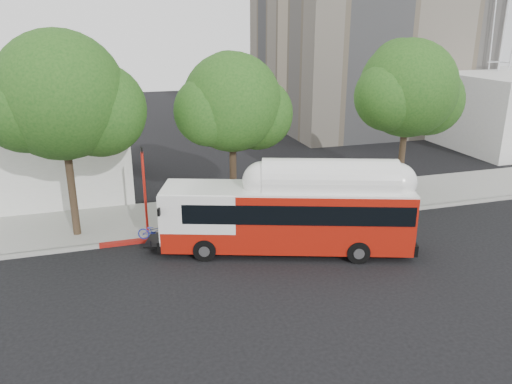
{
  "coord_description": "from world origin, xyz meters",
  "views": [
    {
      "loc": [
        -7.17,
        -18.44,
        9.87
      ],
      "look_at": [
        -0.65,
        3.0,
        2.28
      ],
      "focal_mm": 35.0,
      "sensor_mm": 36.0,
      "label": 1
    }
  ],
  "objects": [
    {
      "name": "signal_pole",
      "position": [
        -5.7,
        4.65,
        2.28
      ],
      "size": [
        0.13,
        0.42,
        4.45
      ],
      "color": "red",
      "rests_on": "ground"
    },
    {
      "name": "street_tree_mid",
      "position": [
        -0.59,
        6.06,
        5.91
      ],
      "size": [
        5.75,
        5.0,
        8.62
      ],
      "color": "#2D2116",
      "rests_on": "ground"
    },
    {
      "name": "ground",
      "position": [
        0.0,
        0.0,
        0.0
      ],
      "size": [
        120.0,
        120.0,
        0.0
      ],
      "primitive_type": "plane",
      "color": "black",
      "rests_on": "ground"
    },
    {
      "name": "red_curb_segment",
      "position": [
        -3.0,
        3.9,
        0.08
      ],
      "size": [
        10.0,
        0.32,
        0.16
      ],
      "primitive_type": "cube",
      "color": "maroon",
      "rests_on": "ground"
    },
    {
      "name": "street_tree_right",
      "position": [
        9.44,
        5.86,
        6.26
      ],
      "size": [
        6.21,
        5.4,
        9.18
      ],
      "color": "#2D2116",
      "rests_on": "ground"
    },
    {
      "name": "sidewalk",
      "position": [
        0.0,
        6.5,
        0.07
      ],
      "size": [
        60.0,
        5.0,
        0.15
      ],
      "primitive_type": "cube",
      "color": "gray",
      "rests_on": "ground"
    },
    {
      "name": "curb_strip",
      "position": [
        0.0,
        3.9,
        0.07
      ],
      "size": [
        60.0,
        0.3,
        0.15
      ],
      "primitive_type": "cube",
      "color": "gray",
      "rests_on": "ground"
    },
    {
      "name": "street_tree_left",
      "position": [
        -8.53,
        5.56,
        6.6
      ],
      "size": [
        6.67,
        5.8,
        9.74
      ],
      "color": "#2D2116",
      "rests_on": "ground"
    },
    {
      "name": "transit_bus",
      "position": [
        0.25,
        0.99,
        1.63
      ],
      "size": [
        11.85,
        5.79,
        3.49
      ],
      "rotation": [
        0.0,
        0.0,
        -0.33
      ],
      "color": "#A1160B",
      "rests_on": "ground"
    }
  ]
}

